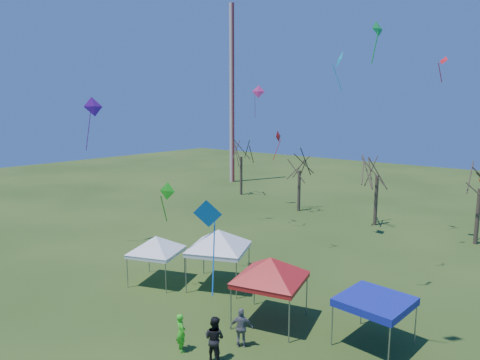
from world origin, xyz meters
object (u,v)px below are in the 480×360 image
at_px(tree_2, 378,157).
at_px(tent_blue, 375,302).
at_px(tent_white_mid, 218,233).
at_px(tent_red, 271,262).
at_px(tent_white_west, 156,239).
at_px(person_green, 181,332).
at_px(tree_0, 241,143).
at_px(radio_mast, 232,95).
at_px(tree_1, 300,156).
at_px(person_grey, 242,328).
at_px(person_dark, 214,338).

bearing_deg(tree_2, tent_blue, -67.95).
height_order(tent_white_mid, tent_red, tent_white_mid).
relative_size(tree_2, tent_white_west, 2.28).
distance_m(tree_2, person_green, 26.29).
bearing_deg(tree_0, tent_blue, -40.70).
distance_m(tree_0, tent_blue, 35.22).
bearing_deg(tent_red, radio_mast, 133.18).
xyz_separation_m(radio_mast, tree_1, (17.23, -9.35, -6.71)).
xyz_separation_m(tent_blue, person_green, (-6.39, -5.89, -1.21)).
height_order(radio_mast, tree_2, radio_mast).
xyz_separation_m(tent_red, person_grey, (0.33, -2.66, -2.27)).
distance_m(tree_1, person_green, 28.24).
bearing_deg(person_dark, person_green, 6.70).
bearing_deg(tent_white_west, tree_2, 76.40).
bearing_deg(tent_red, tent_white_west, -177.51).
distance_m(radio_mast, person_dark, 46.70).
height_order(tree_0, person_green, tree_0).
bearing_deg(person_green, radio_mast, -30.92).
height_order(tree_0, tree_1, tree_0).
distance_m(tree_2, tent_red, 21.50).
bearing_deg(person_dark, person_grey, -107.18).
bearing_deg(tree_1, person_dark, -65.47).
bearing_deg(tree_2, person_dark, -82.68).
relative_size(tent_white_mid, person_dark, 2.20).
xyz_separation_m(tent_white_west, person_green, (6.80, -4.27, -1.88)).
bearing_deg(tree_1, tent_white_mid, -71.63).
height_order(tree_0, tree_2, tree_0).
distance_m(person_green, person_grey, 2.70).
relative_size(tree_1, person_green, 4.33).
xyz_separation_m(tent_white_west, tent_white_mid, (3.29, 2.07, 0.52)).
relative_size(tree_0, person_dark, 4.30).
relative_size(tree_2, person_grey, 4.50).
xyz_separation_m(tent_blue, person_grey, (-4.54, -3.92, -1.17)).
xyz_separation_m(tree_1, tent_red, (11.55, -21.31, -2.62)).
bearing_deg(tree_0, person_green, -54.97).
bearing_deg(tree_2, person_grey, -81.66).
relative_size(tent_blue, person_dark, 1.58).
relative_size(tree_1, tree_2, 0.92).
relative_size(tent_blue, person_grey, 1.70).
xyz_separation_m(tree_2, tent_blue, (8.01, -19.78, -4.21)).
bearing_deg(tent_white_west, radio_mast, 123.39).
xyz_separation_m(person_green, person_dark, (1.62, 0.44, 0.11)).
relative_size(tree_2, person_dark, 4.17).
relative_size(radio_mast, person_dark, 12.74).
bearing_deg(person_grey, tree_1, -99.02).
distance_m(tent_white_mid, tent_red, 5.32).
distance_m(tent_white_mid, person_green, 7.63).
bearing_deg(tent_white_mid, radio_mast, 129.35).
distance_m(tree_2, tent_blue, 21.76).
bearing_deg(tent_blue, person_dark, -131.23).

